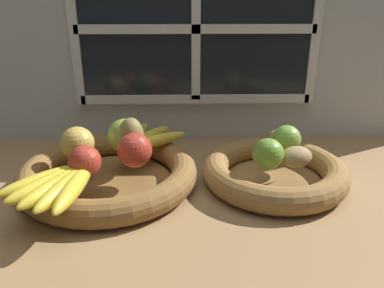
{
  "coord_description": "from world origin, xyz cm",
  "views": [
    {
      "loc": [
        -3.76,
        -78.26,
        41.31
      ],
      "look_at": [
        -1.77,
        -0.62,
        9.71
      ],
      "focal_mm": 36.24,
      "sensor_mm": 36.0,
      "label": 1
    }
  ],
  "objects_px": {
    "banana_bunch_front": "(60,183)",
    "apple_red_right": "(135,150)",
    "apple_golden_left": "(78,143)",
    "pear_brown": "(131,136)",
    "chili_pepper": "(283,157)",
    "lime_far": "(287,139)",
    "lime_near": "(268,154)",
    "apple_red_front": "(85,161)",
    "potato_back": "(281,141)",
    "fruit_bowl_left": "(109,174)",
    "banana_bunch_back": "(146,138)",
    "potato_small": "(296,157)",
    "fruit_bowl_right": "(274,172)",
    "apple_green_back": "(125,136)"
  },
  "relations": [
    {
      "from": "fruit_bowl_left",
      "to": "potato_small",
      "type": "relative_size",
      "value": 5.58
    },
    {
      "from": "fruit_bowl_right",
      "to": "lime_far",
      "type": "xyz_separation_m",
      "value": [
        0.03,
        0.04,
        0.06
      ]
    },
    {
      "from": "apple_red_right",
      "to": "apple_green_back",
      "type": "relative_size",
      "value": 0.94
    },
    {
      "from": "apple_golden_left",
      "to": "pear_brown",
      "type": "height_order",
      "value": "pear_brown"
    },
    {
      "from": "fruit_bowl_right",
      "to": "apple_green_back",
      "type": "bearing_deg",
      "value": 170.45
    },
    {
      "from": "fruit_bowl_left",
      "to": "potato_small",
      "type": "distance_m",
      "value": 0.41
    },
    {
      "from": "apple_golden_left",
      "to": "potato_back",
      "type": "bearing_deg",
      "value": 3.57
    },
    {
      "from": "banana_bunch_front",
      "to": "lime_near",
      "type": "height_order",
      "value": "lime_near"
    },
    {
      "from": "lime_far",
      "to": "chili_pepper",
      "type": "bearing_deg",
      "value": -109.5
    },
    {
      "from": "apple_red_front",
      "to": "chili_pepper",
      "type": "distance_m",
      "value": 0.42
    },
    {
      "from": "fruit_bowl_left",
      "to": "apple_golden_left",
      "type": "height_order",
      "value": "apple_golden_left"
    },
    {
      "from": "potato_back",
      "to": "lime_far",
      "type": "xyz_separation_m",
      "value": [
        0.01,
        -0.01,
        0.01
      ]
    },
    {
      "from": "potato_small",
      "to": "chili_pepper",
      "type": "relative_size",
      "value": 0.58
    },
    {
      "from": "apple_red_right",
      "to": "potato_small",
      "type": "relative_size",
      "value": 1.05
    },
    {
      "from": "banana_bunch_front",
      "to": "apple_red_right",
      "type": "bearing_deg",
      "value": 39.66
    },
    {
      "from": "apple_red_right",
      "to": "potato_small",
      "type": "distance_m",
      "value": 0.34
    },
    {
      "from": "apple_red_front",
      "to": "apple_golden_left",
      "type": "relative_size",
      "value": 0.89
    },
    {
      "from": "fruit_bowl_left",
      "to": "chili_pepper",
      "type": "distance_m",
      "value": 0.39
    },
    {
      "from": "fruit_bowl_left",
      "to": "banana_bunch_back",
      "type": "xyz_separation_m",
      "value": [
        0.08,
        0.1,
        0.04
      ]
    },
    {
      "from": "apple_golden_left",
      "to": "chili_pepper",
      "type": "height_order",
      "value": "apple_golden_left"
    },
    {
      "from": "lime_far",
      "to": "apple_red_right",
      "type": "bearing_deg",
      "value": -169.13
    },
    {
      "from": "potato_back",
      "to": "lime_far",
      "type": "distance_m",
      "value": 0.01
    },
    {
      "from": "chili_pepper",
      "to": "lime_far",
      "type": "bearing_deg",
      "value": 42.32
    },
    {
      "from": "apple_red_front",
      "to": "lime_near",
      "type": "relative_size",
      "value": 0.99
    },
    {
      "from": "apple_red_right",
      "to": "apple_red_front",
      "type": "bearing_deg",
      "value": -154.14
    },
    {
      "from": "apple_red_right",
      "to": "banana_bunch_back",
      "type": "relative_size",
      "value": 0.42
    },
    {
      "from": "fruit_bowl_right",
      "to": "potato_small",
      "type": "height_order",
      "value": "potato_small"
    },
    {
      "from": "fruit_bowl_right",
      "to": "apple_red_front",
      "type": "bearing_deg",
      "value": -170.23
    },
    {
      "from": "chili_pepper",
      "to": "banana_bunch_back",
      "type": "bearing_deg",
      "value": 131.26
    },
    {
      "from": "lime_near",
      "to": "lime_far",
      "type": "height_order",
      "value": "lime_near"
    },
    {
      "from": "lime_near",
      "to": "lime_far",
      "type": "xyz_separation_m",
      "value": [
        0.06,
        0.08,
        -0.0
      ]
    },
    {
      "from": "fruit_bowl_right",
      "to": "banana_bunch_back",
      "type": "height_order",
      "value": "banana_bunch_back"
    },
    {
      "from": "lime_far",
      "to": "pear_brown",
      "type": "bearing_deg",
      "value": -179.91
    },
    {
      "from": "apple_golden_left",
      "to": "pear_brown",
      "type": "relative_size",
      "value": 0.85
    },
    {
      "from": "potato_back",
      "to": "apple_red_right",
      "type": "bearing_deg",
      "value": -167.84
    },
    {
      "from": "apple_red_right",
      "to": "potato_back",
      "type": "relative_size",
      "value": 0.98
    },
    {
      "from": "potato_back",
      "to": "banana_bunch_front",
      "type": "bearing_deg",
      "value": -158.76
    },
    {
      "from": "potato_back",
      "to": "lime_near",
      "type": "distance_m",
      "value": 0.1
    },
    {
      "from": "apple_red_front",
      "to": "potato_back",
      "type": "distance_m",
      "value": 0.44
    },
    {
      "from": "apple_red_front",
      "to": "banana_bunch_back",
      "type": "xyz_separation_m",
      "value": [
        0.11,
        0.17,
        -0.02
      ]
    },
    {
      "from": "apple_golden_left",
      "to": "lime_near",
      "type": "relative_size",
      "value": 1.12
    },
    {
      "from": "fruit_bowl_right",
      "to": "lime_near",
      "type": "bearing_deg",
      "value": -123.69
    },
    {
      "from": "apple_golden_left",
      "to": "potato_back",
      "type": "xyz_separation_m",
      "value": [
        0.46,
        0.03,
        -0.01
      ]
    },
    {
      "from": "apple_red_right",
      "to": "pear_brown",
      "type": "xyz_separation_m",
      "value": [
        -0.01,
        0.06,
        0.01
      ]
    },
    {
      "from": "banana_bunch_back",
      "to": "lime_near",
      "type": "distance_m",
      "value": 0.3
    },
    {
      "from": "fruit_bowl_right",
      "to": "lime_near",
      "type": "height_order",
      "value": "lime_near"
    },
    {
      "from": "fruit_bowl_right",
      "to": "apple_red_front",
      "type": "distance_m",
      "value": 0.41
    },
    {
      "from": "apple_red_right",
      "to": "banana_bunch_back",
      "type": "bearing_deg",
      "value": 84.43
    },
    {
      "from": "apple_golden_left",
      "to": "lime_far",
      "type": "xyz_separation_m",
      "value": [
        0.47,
        0.02,
        -0.0
      ]
    },
    {
      "from": "lime_near",
      "to": "chili_pepper",
      "type": "bearing_deg",
      "value": 36.45
    }
  ]
}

